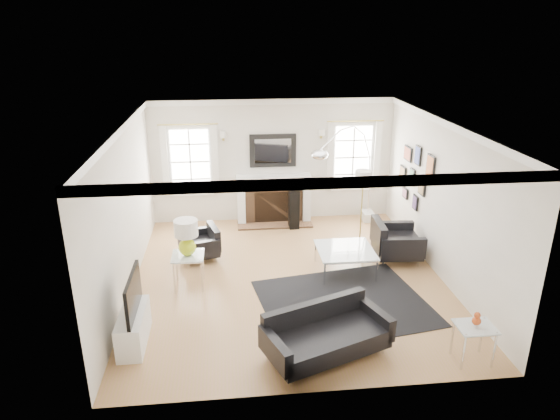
{
  "coord_description": "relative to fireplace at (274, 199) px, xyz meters",
  "views": [
    {
      "loc": [
        -1.0,
        -7.98,
        4.35
      ],
      "look_at": [
        -0.12,
        0.3,
        1.22
      ],
      "focal_mm": 32.0,
      "sensor_mm": 36.0,
      "label": 1
    }
  ],
  "objects": [
    {
      "name": "sofa",
      "position": [
        0.23,
        -5.03,
        -0.23
      ],
      "size": [
        1.9,
        1.36,
        0.57
      ],
      "color": "black",
      "rests_on": "floor"
    },
    {
      "name": "floor",
      "position": [
        0.0,
        -2.79,
        -0.54
      ],
      "size": [
        6.0,
        6.0,
        0.0
      ],
      "primitive_type": "plane",
      "color": "#A67E45",
      "rests_on": "ground"
    },
    {
      "name": "front_wall",
      "position": [
        0.0,
        -5.79,
        0.86
      ],
      "size": [
        5.5,
        0.04,
        2.8
      ],
      "primitive_type": "cube",
      "color": "silver",
      "rests_on": "floor"
    },
    {
      "name": "coffee_table",
      "position": [
        1.07,
        -2.64,
        -0.12
      ],
      "size": [
        1.02,
        1.02,
        0.45
      ],
      "color": "silver",
      "rests_on": "floor"
    },
    {
      "name": "mantel_mirror",
      "position": [
        0.0,
        0.16,
        1.11
      ],
      "size": [
        1.05,
        0.07,
        0.75
      ],
      "color": "black",
      "rests_on": "back_wall"
    },
    {
      "name": "back_wall",
      "position": [
        0.0,
        0.21,
        0.86
      ],
      "size": [
        5.5,
        0.04,
        2.8
      ],
      "primitive_type": "cube",
      "color": "silver",
      "rests_on": "floor"
    },
    {
      "name": "stick_floor_lamp",
      "position": [
        1.63,
        -1.57,
        0.87
      ],
      "size": [
        0.33,
        0.33,
        1.63
      ],
      "color": "gold",
      "rests_on": "floor"
    },
    {
      "name": "nesting_table",
      "position": [
        2.2,
        -5.4,
        -0.11
      ],
      "size": [
        0.5,
        0.42,
        0.55
      ],
      "color": "silver",
      "rests_on": "floor"
    },
    {
      "name": "gallery_wall",
      "position": [
        2.72,
        -1.5,
        0.99
      ],
      "size": [
        0.04,
        1.73,
        1.29
      ],
      "color": "black",
      "rests_on": "right_wall"
    },
    {
      "name": "tv_unit",
      "position": [
        -2.44,
        -4.49,
        -0.21
      ],
      "size": [
        0.35,
        1.0,
        1.09
      ],
      "color": "white",
      "rests_on": "floor"
    },
    {
      "name": "left_wall",
      "position": [
        -2.75,
        -2.79,
        0.86
      ],
      "size": [
        0.04,
        6.0,
        2.8
      ],
      "primitive_type": "cube",
      "color": "silver",
      "rests_on": "floor"
    },
    {
      "name": "speaker_tower",
      "position": [
        0.41,
        -0.44,
        0.01
      ],
      "size": [
        0.23,
        0.23,
        1.1
      ],
      "primitive_type": "cube",
      "rotation": [
        0.0,
        0.0,
        0.06
      ],
      "color": "black",
      "rests_on": "floor"
    },
    {
      "name": "orange_vase",
      "position": [
        2.2,
        -5.4,
        0.12
      ],
      "size": [
        0.12,
        0.12,
        0.19
      ],
      "color": "#B94417",
      "rests_on": "nesting_table"
    },
    {
      "name": "arc_floor_lamp",
      "position": [
        1.49,
        -0.75,
        0.77
      ],
      "size": [
        1.72,
        1.59,
        2.43
      ],
      "color": "white",
      "rests_on": "floor"
    },
    {
      "name": "right_wall",
      "position": [
        2.75,
        -2.79,
        0.86
      ],
      "size": [
        0.04,
        6.0,
        2.8
      ],
      "primitive_type": "cube",
      "color": "silver",
      "rests_on": "floor"
    },
    {
      "name": "ceiling",
      "position": [
        0.0,
        -2.79,
        2.26
      ],
      "size": [
        5.5,
        6.0,
        0.02
      ],
      "primitive_type": "cube",
      "color": "white",
      "rests_on": "back_wall"
    },
    {
      "name": "window_left",
      "position": [
        -1.85,
        0.16,
        0.92
      ],
      "size": [
        1.24,
        0.15,
        1.62
      ],
      "color": "white",
      "rests_on": "back_wall"
    },
    {
      "name": "gourd_lamp",
      "position": [
        -1.76,
        -2.89,
        0.43
      ],
      "size": [
        0.4,
        0.4,
        0.64
      ],
      "color": "#B8D11A",
      "rests_on": "side_table_left"
    },
    {
      "name": "area_rug",
      "position": [
        0.81,
        -3.74,
        -0.54
      ],
      "size": [
        2.98,
        2.62,
        0.01
      ],
      "primitive_type": "cube",
      "rotation": [
        0.0,
        0.0,
        0.17
      ],
      "color": "black",
      "rests_on": "floor"
    },
    {
      "name": "side_table_left",
      "position": [
        -1.76,
        -2.89,
        -0.05
      ],
      "size": [
        0.55,
        0.55,
        0.6
      ],
      "color": "silver",
      "rests_on": "floor"
    },
    {
      "name": "armchair_right",
      "position": [
        2.13,
        -2.22,
        -0.18
      ],
      "size": [
        0.93,
        1.02,
        0.65
      ],
      "color": "black",
      "rests_on": "floor"
    },
    {
      "name": "fireplace",
      "position": [
        0.0,
        0.0,
        0.0
      ],
      "size": [
        1.7,
        0.69,
        1.11
      ],
      "color": "white",
      "rests_on": "floor"
    },
    {
      "name": "window_right",
      "position": [
        1.85,
        0.16,
        0.92
      ],
      "size": [
        1.24,
        0.15,
        1.62
      ],
      "color": "white",
      "rests_on": "back_wall"
    },
    {
      "name": "armchair_left",
      "position": [
        -1.59,
        -1.78,
        -0.25
      ],
      "size": [
        0.88,
        0.94,
        0.53
      ],
      "color": "black",
      "rests_on": "floor"
    },
    {
      "name": "crown_molding",
      "position": [
        0.0,
        -2.79,
        2.2
      ],
      "size": [
        5.5,
        6.0,
        0.12
      ],
      "primitive_type": "cube",
      "color": "white",
      "rests_on": "back_wall"
    }
  ]
}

